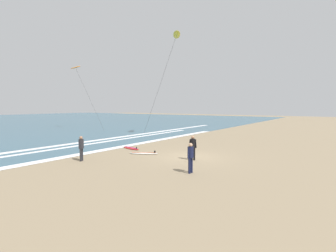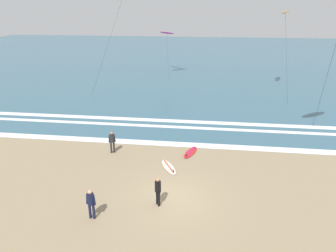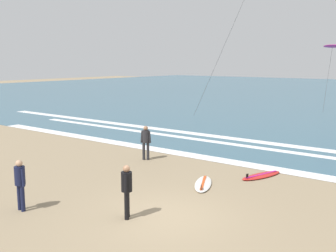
{
  "view_description": "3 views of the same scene",
  "coord_description": "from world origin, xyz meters",
  "px_view_note": "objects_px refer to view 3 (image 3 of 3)",
  "views": [
    {
      "loc": [
        -16.05,
        -9.04,
        3.56
      ],
      "look_at": [
        0.28,
        1.93,
        2.05
      ],
      "focal_mm": 28.99,
      "sensor_mm": 36.0,
      "label": 1
    },
    {
      "loc": [
        1.56,
        -14.36,
        9.72
      ],
      "look_at": [
        -0.8,
        3.65,
        2.77
      ],
      "focal_mm": 33.48,
      "sensor_mm": 36.0,
      "label": 2
    },
    {
      "loc": [
        7.1,
        -9.03,
        4.57
      ],
      "look_at": [
        -2.47,
        3.54,
        2.03
      ],
      "focal_mm": 43.61,
      "sensor_mm": 36.0,
      "label": 3
    }
  ],
  "objects_px": {
    "surfer_right_near": "(127,187)",
    "surfboard_right_spare": "(203,184)",
    "kite_magenta_high_left": "(333,46)",
    "surfer_background_far": "(20,180)",
    "surfboard_foreground_flat": "(261,175)",
    "surfer_left_near": "(146,140)"
  },
  "relations": [
    {
      "from": "surfer_left_near",
      "to": "surfboard_foreground_flat",
      "type": "bearing_deg",
      "value": 6.9
    },
    {
      "from": "surfboard_foreground_flat",
      "to": "surfboard_right_spare",
      "type": "relative_size",
      "value": 1.02
    },
    {
      "from": "surfboard_right_spare",
      "to": "kite_magenta_high_left",
      "type": "xyz_separation_m",
      "value": [
        -4.29,
        30.79,
        5.94
      ]
    },
    {
      "from": "surfer_right_near",
      "to": "kite_magenta_high_left",
      "type": "bearing_deg",
      "value": 96.95
    },
    {
      "from": "surfer_left_near",
      "to": "surfboard_right_spare",
      "type": "height_order",
      "value": "surfer_left_near"
    },
    {
      "from": "surfboard_foreground_flat",
      "to": "surfboard_right_spare",
      "type": "height_order",
      "value": "same"
    },
    {
      "from": "surfer_right_near",
      "to": "surfer_background_far",
      "type": "distance_m",
      "value": 3.38
    },
    {
      "from": "surfboard_right_spare",
      "to": "surfer_background_far",
      "type": "bearing_deg",
      "value": -118.56
    },
    {
      "from": "surfer_background_far",
      "to": "surfboard_right_spare",
      "type": "xyz_separation_m",
      "value": [
        3.05,
        5.61,
        -0.91
      ]
    },
    {
      "from": "surfer_background_far",
      "to": "surfboard_foreground_flat",
      "type": "distance_m",
      "value": 9.09
    },
    {
      "from": "surfer_right_near",
      "to": "surfboard_foreground_flat",
      "type": "bearing_deg",
      "value": 78.71
    },
    {
      "from": "surfboard_right_spare",
      "to": "kite_magenta_high_left",
      "type": "height_order",
      "value": "kite_magenta_high_left"
    },
    {
      "from": "surfer_right_near",
      "to": "surfboard_right_spare",
      "type": "relative_size",
      "value": 0.75
    },
    {
      "from": "surfboard_right_spare",
      "to": "surfboard_foreground_flat",
      "type": "bearing_deg",
      "value": 61.91
    },
    {
      "from": "surfer_left_near",
      "to": "kite_magenta_high_left",
      "type": "bearing_deg",
      "value": 90.13
    },
    {
      "from": "surfer_background_far",
      "to": "surfboard_foreground_flat",
      "type": "relative_size",
      "value": 0.73
    },
    {
      "from": "surfer_background_far",
      "to": "kite_magenta_high_left",
      "type": "relative_size",
      "value": 0.22
    },
    {
      "from": "surfer_right_near",
      "to": "surfer_background_far",
      "type": "height_order",
      "value": "same"
    },
    {
      "from": "surfer_left_near",
      "to": "kite_magenta_high_left",
      "type": "distance_m",
      "value": 29.54
    },
    {
      "from": "surfer_background_far",
      "to": "kite_magenta_high_left",
      "type": "distance_m",
      "value": 36.76
    },
    {
      "from": "surfboard_foreground_flat",
      "to": "surfboard_right_spare",
      "type": "bearing_deg",
      "value": -118.09
    },
    {
      "from": "surfboard_right_spare",
      "to": "kite_magenta_high_left",
      "type": "distance_m",
      "value": 31.65
    }
  ]
}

